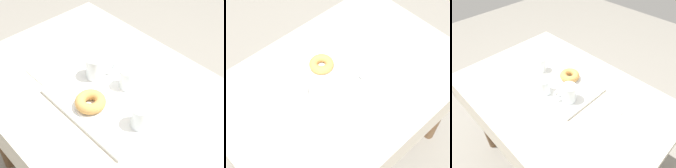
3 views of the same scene
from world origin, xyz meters
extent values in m
cube|color=beige|center=(0.00, 0.00, 0.73)|extent=(1.19, 0.82, 0.04)
cube|color=beige|center=(0.00, -0.41, 0.64)|extent=(1.19, 0.01, 0.14)
cube|color=beige|center=(0.00, 0.41, 0.64)|extent=(1.19, 0.01, 0.14)
cube|color=beige|center=(0.59, 0.00, 0.64)|extent=(0.01, 0.82, 0.14)
cylinder|color=brown|center=(0.50, -0.32, 0.35)|extent=(0.06, 0.06, 0.71)
cube|color=white|center=(-0.05, 0.03, 0.75)|extent=(0.44, 0.31, 0.02)
cylinder|color=white|center=(0.08, -0.02, 0.81)|extent=(0.08, 0.08, 0.10)
cylinder|color=#5B230A|center=(0.08, -0.02, 0.80)|extent=(0.07, 0.07, 0.07)
torus|color=white|center=(0.05, -0.06, 0.81)|extent=(0.04, 0.05, 0.06)
cylinder|color=white|center=(-0.05, -0.07, 0.81)|extent=(0.07, 0.07, 0.09)
cylinder|color=silver|center=(-0.05, -0.07, 0.79)|extent=(0.06, 0.06, 0.05)
cylinder|color=white|center=(-0.22, 0.03, 0.81)|extent=(0.07, 0.07, 0.09)
cylinder|color=silver|center=(-0.22, 0.03, 0.78)|extent=(0.06, 0.06, 0.03)
cylinder|color=white|center=(-0.03, 0.11, 0.77)|extent=(0.12, 0.12, 0.01)
torus|color=tan|center=(-0.03, 0.11, 0.79)|extent=(0.12, 0.12, 0.04)
cube|color=white|center=(0.26, 0.11, 0.75)|extent=(0.13, 0.11, 0.01)
camera|label=1|loc=(-0.67, 0.59, 1.63)|focal=51.08mm
camera|label=2|loc=(-0.63, -0.66, 1.92)|focal=51.49mm
camera|label=3|loc=(0.62, -0.58, 1.57)|focal=33.81mm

